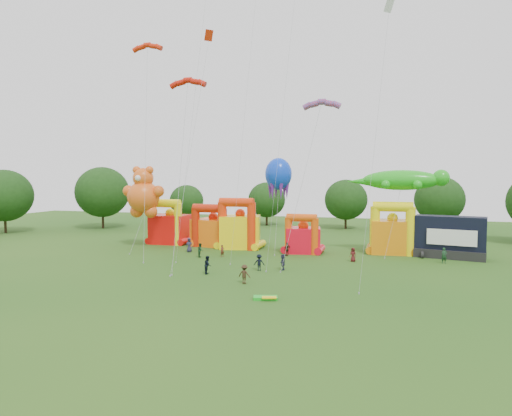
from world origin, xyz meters
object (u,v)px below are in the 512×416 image
(bouncy_castle_2, at_px, (240,229))
(spectator_0, at_px, (189,245))
(teddy_bear_kite, at_px, (142,203))
(gecko_kite, at_px, (398,198))
(bouncy_castle_0, at_px, (169,227))
(octopus_kite, at_px, (278,190))
(stage_trailer, at_px, (450,238))
(spectator_4, at_px, (287,249))

(bouncy_castle_2, distance_m, spectator_0, 7.69)
(teddy_bear_kite, relative_size, gecko_kite, 0.92)
(spectator_0, bearing_deg, gecko_kite, 4.37)
(bouncy_castle_0, bearing_deg, octopus_kite, -6.93)
(bouncy_castle_2, relative_size, octopus_kite, 0.56)
(octopus_kite, bearing_deg, bouncy_castle_2, 171.79)
(stage_trailer, bearing_deg, spectator_4, -167.28)
(teddy_bear_kite, relative_size, spectator_0, 6.14)
(stage_trailer, distance_m, gecko_kite, 8.03)
(bouncy_castle_0, xyz_separation_m, spectator_4, (19.57, -5.55, -1.71))
(bouncy_castle_0, height_order, gecko_kite, gecko_kite)
(bouncy_castle_0, bearing_deg, spectator_0, -45.76)
(teddy_bear_kite, height_order, spectator_4, teddy_bear_kite)
(bouncy_castle_0, distance_m, teddy_bear_kite, 6.44)
(bouncy_castle_0, relative_size, gecko_kite, 0.53)
(stage_trailer, distance_m, octopus_kite, 22.75)
(stage_trailer, bearing_deg, bouncy_castle_0, 178.45)
(stage_trailer, bearing_deg, spectator_0, -170.90)
(spectator_0, distance_m, spectator_4, 13.37)
(bouncy_castle_2, relative_size, gecko_kite, 0.56)
(spectator_0, bearing_deg, bouncy_castle_0, 126.81)
(stage_trailer, xyz_separation_m, gecko_kite, (-6.34, 0.30, 4.92))
(teddy_bear_kite, xyz_separation_m, gecko_kite, (34.81, 4.15, 1.10))
(bouncy_castle_0, distance_m, bouncy_castle_2, 11.76)
(stage_trailer, height_order, spectator_0, stage_trailer)
(bouncy_castle_0, height_order, bouncy_castle_2, bouncy_castle_2)
(stage_trailer, height_order, gecko_kite, gecko_kite)
(bouncy_castle_0, relative_size, spectator_4, 3.89)
(teddy_bear_kite, bearing_deg, bouncy_castle_0, 70.75)
(spectator_0, height_order, spectator_4, spectator_0)
(bouncy_castle_2, xyz_separation_m, gecko_kite, (21.39, 0.52, 4.73))
(bouncy_castle_2, xyz_separation_m, spectator_4, (7.87, -4.27, -1.86))
(teddy_bear_kite, bearing_deg, spectator_4, -1.70)
(stage_trailer, xyz_separation_m, spectator_4, (-19.86, -4.48, -1.67))
(bouncy_castle_2, bearing_deg, octopus_kite, -8.21)
(gecko_kite, xyz_separation_m, spectator_0, (-26.87, -5.62, -6.50))
(teddy_bear_kite, bearing_deg, bouncy_castle_2, 15.16)
(bouncy_castle_0, distance_m, gecko_kite, 33.45)
(teddy_bear_kite, distance_m, spectator_4, 21.99)
(bouncy_castle_0, relative_size, spectator_0, 3.56)
(stage_trailer, distance_m, teddy_bear_kite, 41.51)
(bouncy_castle_2, height_order, spectator_0, bouncy_castle_2)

